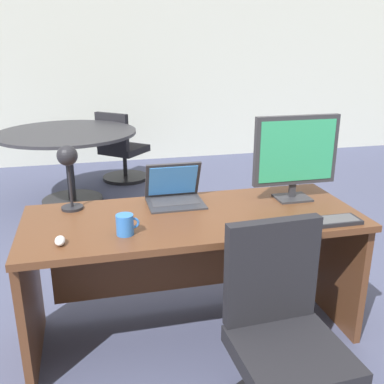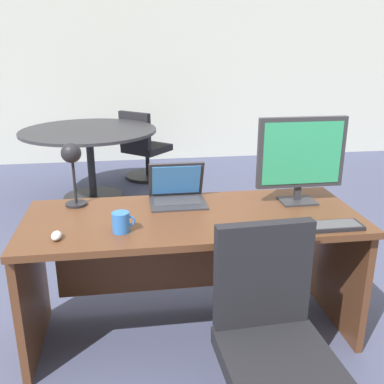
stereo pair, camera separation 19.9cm
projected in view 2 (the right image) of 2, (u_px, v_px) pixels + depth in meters
ground at (169, 230)px, 4.01m from camera, size 12.00×12.00×0.00m
back_wall at (149, 59)px, 6.03m from camera, size 10.00×0.10×2.80m
desk at (192, 247)px, 2.48m from camera, size 1.79×0.72×0.74m
monitor at (301, 155)px, 2.47m from camera, size 0.50×0.16×0.49m
laptop at (177, 190)px, 2.56m from camera, size 0.32×0.26×0.24m
keyboard at (323, 226)px, 2.20m from camera, size 0.39×0.12×0.02m
mouse at (56, 236)px, 2.07m from camera, size 0.05×0.08×0.04m
desk_lamp at (72, 161)px, 2.40m from camera, size 0.12×0.14×0.37m
coffee_mug at (121, 222)px, 2.14m from camera, size 0.11×0.08×0.10m
office_chair at (271, 354)px, 1.90m from camera, size 0.56×0.56×0.90m
meeting_table at (90, 147)px, 4.63m from camera, size 1.40×1.40×0.76m
meeting_chair_near at (144, 152)px, 5.41m from camera, size 0.65×0.66×0.85m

